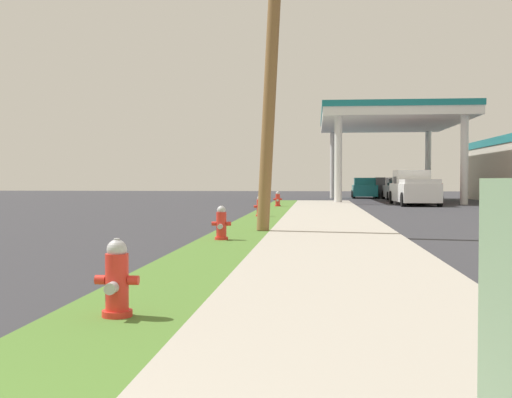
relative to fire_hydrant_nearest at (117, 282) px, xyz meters
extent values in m
cylinder|color=red|center=(0.00, 0.01, -0.30)|extent=(0.29, 0.29, 0.06)
cylinder|color=red|center=(0.00, 0.01, -0.03)|extent=(0.22, 0.22, 0.60)
sphere|color=#B2B2B7|center=(0.00, 0.01, 0.31)|extent=(0.19, 0.19, 0.19)
cylinder|color=#B2B2B7|center=(0.00, 0.01, 0.39)|extent=(0.06, 0.06, 0.05)
cylinder|color=red|center=(-0.16, 0.01, 0.02)|extent=(0.10, 0.09, 0.09)
cylinder|color=red|center=(0.16, 0.01, 0.02)|extent=(0.10, 0.09, 0.09)
cylinder|color=#B2B2B7|center=(0.00, -0.16, -0.03)|extent=(0.11, 0.12, 0.11)
cylinder|color=red|center=(-0.17, 7.91, -0.30)|extent=(0.29, 0.29, 0.06)
cylinder|color=red|center=(-0.17, 7.91, -0.03)|extent=(0.22, 0.22, 0.60)
sphere|color=#B2B2B7|center=(-0.17, 7.91, 0.31)|extent=(0.19, 0.19, 0.19)
cylinder|color=#B2B2B7|center=(-0.17, 7.91, 0.39)|extent=(0.06, 0.06, 0.05)
cylinder|color=red|center=(-0.33, 7.91, 0.02)|extent=(0.10, 0.09, 0.09)
cylinder|color=red|center=(-0.01, 7.91, 0.02)|extent=(0.10, 0.09, 0.09)
cylinder|color=#B2B2B7|center=(-0.17, 7.74, -0.03)|extent=(0.11, 0.12, 0.11)
cylinder|color=red|center=(-0.12, 16.94, -0.30)|extent=(0.29, 0.29, 0.06)
cylinder|color=red|center=(-0.12, 16.94, -0.03)|extent=(0.22, 0.22, 0.60)
sphere|color=#B2B2B7|center=(-0.12, 16.94, 0.31)|extent=(0.19, 0.19, 0.19)
cylinder|color=#B2B2B7|center=(-0.12, 16.94, 0.39)|extent=(0.06, 0.06, 0.05)
cylinder|color=red|center=(-0.28, 16.94, 0.02)|extent=(0.10, 0.09, 0.09)
cylinder|color=red|center=(0.04, 16.94, 0.02)|extent=(0.10, 0.09, 0.09)
cylinder|color=#B2B2B7|center=(-0.12, 16.77, -0.03)|extent=(0.11, 0.12, 0.11)
cylinder|color=red|center=(-0.01, 25.70, -0.30)|extent=(0.29, 0.29, 0.06)
cylinder|color=red|center=(-0.01, 25.70, -0.03)|extent=(0.22, 0.22, 0.60)
sphere|color=#B2B2B7|center=(-0.01, 25.70, 0.31)|extent=(0.19, 0.19, 0.19)
cylinder|color=#B2B2B7|center=(-0.01, 25.70, 0.39)|extent=(0.06, 0.06, 0.05)
cylinder|color=red|center=(-0.17, 25.70, 0.02)|extent=(0.10, 0.09, 0.09)
cylinder|color=red|center=(0.15, 25.70, 0.02)|extent=(0.10, 0.09, 0.09)
cylinder|color=#B2B2B7|center=(-0.01, 25.53, -0.03)|extent=(0.11, 0.12, 0.11)
cylinder|color=olive|center=(0.76, 10.51, 4.44)|extent=(0.84, 0.42, 9.53)
cylinder|color=silver|center=(3.14, 31.86, 2.09)|extent=(0.44, 0.44, 5.08)
cylinder|color=silver|center=(10.28, 31.86, 2.09)|extent=(0.44, 0.44, 5.08)
cylinder|color=silver|center=(3.14, 43.89, 2.09)|extent=(0.44, 0.44, 5.08)
cylinder|color=silver|center=(10.28, 43.89, 2.09)|extent=(0.44, 0.44, 5.08)
cube|color=white|center=(6.71, 37.88, 4.88)|extent=(8.95, 13.84, 0.50)
cube|color=#197A7F|center=(6.71, 37.88, 5.31)|extent=(9.05, 13.94, 0.36)
cube|color=#47474C|center=(6.71, 31.86, 0.35)|extent=(0.70, 1.10, 1.60)
cube|color=#47474C|center=(6.71, 43.89, 0.35)|extent=(0.70, 1.10, 1.60)
cube|color=#197A7F|center=(13.39, 37.88, 3.44)|extent=(0.50, 15.47, 0.50)
cube|color=#BCBCC1|center=(7.75, 41.38, 0.14)|extent=(1.82, 4.50, 0.85)
cube|color=#BCBCC1|center=(7.75, 41.15, 0.85)|extent=(1.60, 2.03, 0.56)
cylinder|color=black|center=(6.89, 43.08, -0.15)|extent=(0.22, 0.60, 0.60)
cylinder|color=black|center=(8.61, 43.08, -0.15)|extent=(0.22, 0.60, 0.60)
cylinder|color=black|center=(6.89, 39.68, -0.15)|extent=(0.22, 0.60, 0.60)
cylinder|color=black|center=(8.61, 39.68, -0.15)|extent=(0.22, 0.60, 0.60)
cube|color=#197075|center=(5.60, 44.88, 0.14)|extent=(1.95, 4.55, 0.85)
cube|color=#197075|center=(5.60, 44.65, 0.85)|extent=(1.66, 2.07, 0.56)
cylinder|color=black|center=(4.79, 46.60, -0.15)|extent=(0.24, 0.61, 0.60)
cylinder|color=black|center=(6.51, 46.55, -0.15)|extent=(0.24, 0.61, 0.60)
cylinder|color=black|center=(4.69, 43.20, -0.15)|extent=(0.24, 0.61, 0.60)
cylinder|color=black|center=(6.41, 43.15, -0.15)|extent=(0.24, 0.61, 0.60)
cube|color=red|center=(7.90, 34.16, 0.26)|extent=(2.30, 5.50, 1.00)
cube|color=red|center=(7.84, 35.13, 1.14)|extent=(1.95, 2.15, 0.76)
cube|color=red|center=(7.96, 32.97, 0.88)|extent=(2.04, 3.02, 0.24)
cylinder|color=black|center=(6.83, 36.25, -0.07)|extent=(0.26, 0.77, 0.76)
cylinder|color=black|center=(8.73, 36.36, -0.07)|extent=(0.26, 0.77, 0.76)
cylinder|color=black|center=(7.07, 31.96, -0.07)|extent=(0.26, 0.77, 0.76)
cylinder|color=black|center=(8.96, 32.07, -0.07)|extent=(0.26, 0.77, 0.76)
cube|color=white|center=(7.33, 30.82, 0.26)|extent=(2.15, 5.45, 1.00)
cube|color=white|center=(7.31, 31.79, 1.14)|extent=(1.89, 2.10, 0.76)
cube|color=white|center=(7.37, 29.63, 0.88)|extent=(1.96, 2.97, 0.24)
cylinder|color=black|center=(6.33, 32.94, -0.07)|extent=(0.24, 0.77, 0.76)
cylinder|color=black|center=(8.23, 32.99, -0.07)|extent=(0.24, 0.77, 0.76)
cylinder|color=black|center=(6.44, 28.64, -0.07)|extent=(0.24, 0.77, 0.76)
cylinder|color=black|center=(8.34, 28.69, -0.07)|extent=(0.24, 0.77, 0.76)
cube|color=black|center=(7.96, 37.92, 0.26)|extent=(2.12, 5.44, 1.00)
cube|color=black|center=(7.98, 36.95, 1.14)|extent=(1.88, 2.09, 0.76)
cube|color=black|center=(7.93, 39.11, 0.88)|extent=(1.94, 2.96, 0.24)
cylinder|color=black|center=(8.95, 35.79, -0.07)|extent=(0.24, 0.76, 0.76)
cylinder|color=black|center=(7.05, 35.75, -0.07)|extent=(0.24, 0.76, 0.76)
cylinder|color=black|center=(8.86, 40.09, -0.07)|extent=(0.24, 0.76, 0.76)
cylinder|color=black|center=(6.96, 40.05, -0.07)|extent=(0.24, 0.76, 0.76)
camera|label=1|loc=(1.89, -5.96, 0.98)|focal=45.39mm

